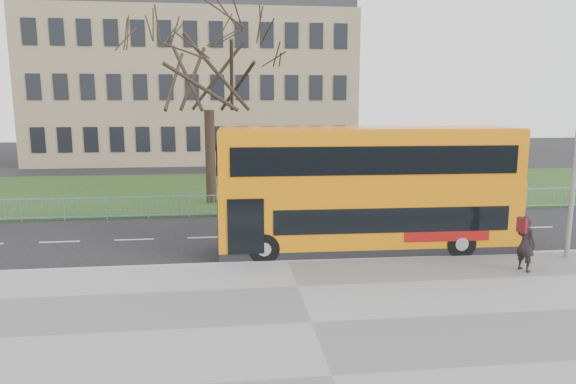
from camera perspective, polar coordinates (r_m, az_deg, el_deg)
The scene contains 9 objects.
ground at distance 19.87m, azimuth -0.58°, elevation -6.65°, with size 120.00×120.00×0.00m, color black.
pavement at distance 13.57m, azimuth 2.61°, elevation -14.49°, with size 80.00×10.50×0.12m, color slate.
kerb at distance 18.38m, azimuth -0.05°, elevation -7.81°, with size 80.00×0.20×0.14m, color gray.
grass_verge at distance 33.77m, azimuth -3.20°, elevation 0.30°, with size 80.00×15.40×0.08m, color #1C3814.
guard_railing at distance 26.12m, azimuth -2.14°, elevation -1.39°, with size 40.00×0.12×1.10m, color #679BB7, non-canonical shape.
bare_tree at distance 28.96m, azimuth -8.81°, elevation 10.96°, with size 8.65×8.65×12.36m, color black, non-canonical shape.
civic_building at distance 54.04m, azimuth -10.09°, elevation 11.16°, with size 30.00×15.00×14.00m, color #887456.
yellow_bus at distance 19.65m, azimuth 8.82°, elevation 0.56°, with size 11.24×2.94×4.68m.
pedestrian at distance 18.82m, azimuth 24.91°, elevation -5.18°, with size 0.69×0.45×1.89m, color black.
Camera 1 is at (-2.05, -18.94, 5.66)m, focal length 32.00 mm.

